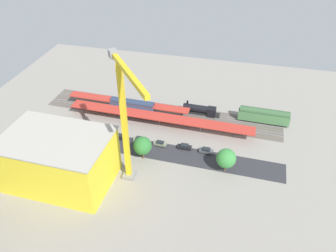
{
  "coord_description": "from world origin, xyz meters",
  "views": [
    {
      "loc": [
        -28.28,
        85.75,
        72.89
      ],
      "look_at": [
        -7.46,
        -0.31,
        8.77
      ],
      "focal_mm": 35.78,
      "sensor_mm": 36.0,
      "label": 1
    }
  ],
  "objects_px": {
    "tower_crane": "(125,118)",
    "platform_canopy_far": "(128,102)",
    "street_tree_0": "(81,138)",
    "street_tree_3": "(93,139)",
    "box_truck_1": "(90,143)",
    "construction_building": "(59,160)",
    "parked_car_2": "(160,144)",
    "box_truck_2": "(84,142)",
    "locomotive": "(201,110)",
    "street_tree_1": "(226,158)",
    "platform_canopy_near": "(159,117)",
    "passenger_coach": "(264,115)",
    "street_tree_2": "(142,146)",
    "traffic_light": "(81,138)",
    "parked_car_0": "(206,151)",
    "freight_coach_far": "(133,106)",
    "parked_car_4": "(118,136)",
    "box_truck_0": "(58,140)",
    "parked_car_3": "(140,140)",
    "parked_car_1": "(184,147)"
  },
  "relations": [
    {
      "from": "locomotive",
      "to": "construction_building",
      "type": "relative_size",
      "value": 0.48
    },
    {
      "from": "construction_building",
      "to": "tower_crane",
      "type": "xyz_separation_m",
      "value": [
        -20.01,
        -4.5,
        15.24
      ]
    },
    {
      "from": "platform_canopy_far",
      "to": "parked_car_2",
      "type": "distance_m",
      "value": 25.1
    },
    {
      "from": "street_tree_1",
      "to": "parked_car_2",
      "type": "bearing_deg",
      "value": -17.75
    },
    {
      "from": "freight_coach_far",
      "to": "parked_car_2",
      "type": "distance_m",
      "value": 23.1
    },
    {
      "from": "platform_canopy_near",
      "to": "parked_car_2",
      "type": "distance_m",
      "value": 12.37
    },
    {
      "from": "street_tree_2",
      "to": "traffic_light",
      "type": "relative_size",
      "value": 1.23
    },
    {
      "from": "parked_car_0",
      "to": "street_tree_2",
      "type": "relative_size",
      "value": 0.57
    },
    {
      "from": "street_tree_0",
      "to": "street_tree_3",
      "type": "bearing_deg",
      "value": 172.15
    },
    {
      "from": "street_tree_0",
      "to": "box_truck_1",
      "type": "bearing_deg",
      "value": -166.25
    },
    {
      "from": "platform_canopy_near",
      "to": "box_truck_0",
      "type": "distance_m",
      "value": 36.37
    },
    {
      "from": "parked_car_0",
      "to": "box_truck_2",
      "type": "relative_size",
      "value": 0.54
    },
    {
      "from": "traffic_light",
      "to": "box_truck_2",
      "type": "bearing_deg",
      "value": -95.79
    },
    {
      "from": "parked_car_2",
      "to": "passenger_coach",
      "type": "bearing_deg",
      "value": -146.65
    },
    {
      "from": "parked_car_1",
      "to": "street_tree_1",
      "type": "distance_m",
      "value": 16.88
    },
    {
      "from": "locomotive",
      "to": "parked_car_3",
      "type": "xyz_separation_m",
      "value": [
        18.07,
        21.96,
        -1.06
      ]
    },
    {
      "from": "platform_canopy_near",
      "to": "freight_coach_far",
      "type": "relative_size",
      "value": 3.89
    },
    {
      "from": "tower_crane",
      "to": "street_tree_3",
      "type": "distance_m",
      "value": 26.33
    },
    {
      "from": "parked_car_2",
      "to": "street_tree_2",
      "type": "distance_m",
      "value": 9.59
    },
    {
      "from": "platform_canopy_near",
      "to": "box_truck_2",
      "type": "relative_size",
      "value": 7.98
    },
    {
      "from": "platform_canopy_far",
      "to": "street_tree_3",
      "type": "relative_size",
      "value": 6.31
    },
    {
      "from": "construction_building",
      "to": "traffic_light",
      "type": "xyz_separation_m",
      "value": [
        0.76,
        -15.02,
        -3.29
      ]
    },
    {
      "from": "box_truck_1",
      "to": "street_tree_2",
      "type": "distance_m",
      "value": 19.41
    },
    {
      "from": "locomotive",
      "to": "street_tree_1",
      "type": "relative_size",
      "value": 1.77
    },
    {
      "from": "platform_canopy_near",
      "to": "street_tree_3",
      "type": "xyz_separation_m",
      "value": [
        17.5,
        19.3,
        1.33
      ]
    },
    {
      "from": "parked_car_3",
      "to": "street_tree_3",
      "type": "bearing_deg",
      "value": 31.63
    },
    {
      "from": "locomotive",
      "to": "street_tree_2",
      "type": "xyz_separation_m",
      "value": [
        14.41,
        30.07,
        3.34
      ]
    },
    {
      "from": "parked_car_1",
      "to": "street_tree_1",
      "type": "height_order",
      "value": "street_tree_1"
    },
    {
      "from": "freight_coach_far",
      "to": "street_tree_0",
      "type": "height_order",
      "value": "freight_coach_far"
    },
    {
      "from": "freight_coach_far",
      "to": "street_tree_0",
      "type": "bearing_deg",
      "value": 67.55
    },
    {
      "from": "tower_crane",
      "to": "box_truck_1",
      "type": "height_order",
      "value": "tower_crane"
    },
    {
      "from": "parked_car_2",
      "to": "box_truck_2",
      "type": "bearing_deg",
      "value": 14.07
    },
    {
      "from": "tower_crane",
      "to": "street_tree_2",
      "type": "height_order",
      "value": "tower_crane"
    },
    {
      "from": "freight_coach_far",
      "to": "construction_building",
      "type": "height_order",
      "value": "construction_building"
    },
    {
      "from": "platform_canopy_near",
      "to": "locomotive",
      "type": "relative_size",
      "value": 4.84
    },
    {
      "from": "platform_canopy_near",
      "to": "street_tree_0",
      "type": "height_order",
      "value": "street_tree_0"
    },
    {
      "from": "platform_canopy_near",
      "to": "box_truck_2",
      "type": "height_order",
      "value": "platform_canopy_near"
    },
    {
      "from": "locomotive",
      "to": "construction_building",
      "type": "xyz_separation_m",
      "value": [
        35.06,
        44.97,
        5.88
      ]
    },
    {
      "from": "box_truck_2",
      "to": "box_truck_0",
      "type": "bearing_deg",
      "value": 6.41
    },
    {
      "from": "parked_car_1",
      "to": "parked_car_2",
      "type": "bearing_deg",
      "value": 2.66
    },
    {
      "from": "construction_building",
      "to": "street_tree_2",
      "type": "distance_m",
      "value": 25.59
    },
    {
      "from": "parked_car_2",
      "to": "street_tree_1",
      "type": "height_order",
      "value": "street_tree_1"
    },
    {
      "from": "platform_canopy_near",
      "to": "street_tree_2",
      "type": "bearing_deg",
      "value": 88.69
    },
    {
      "from": "platform_canopy_far",
      "to": "tower_crane",
      "type": "bearing_deg",
      "value": 110.15
    },
    {
      "from": "platform_canopy_far",
      "to": "parked_car_0",
      "type": "relative_size",
      "value": 10.37
    },
    {
      "from": "construction_building",
      "to": "street_tree_3",
      "type": "distance_m",
      "value": 15.41
    },
    {
      "from": "locomotive",
      "to": "passenger_coach",
      "type": "xyz_separation_m",
      "value": [
        -23.45,
        0.0,
        1.3
      ]
    },
    {
      "from": "freight_coach_far",
      "to": "traffic_light",
      "type": "bearing_deg",
      "value": 68.32
    },
    {
      "from": "freight_coach_far",
      "to": "parked_car_4",
      "type": "relative_size",
      "value": 3.86
    },
    {
      "from": "tower_crane",
      "to": "platform_canopy_far",
      "type": "bearing_deg",
      "value": -69.85
    }
  ]
}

